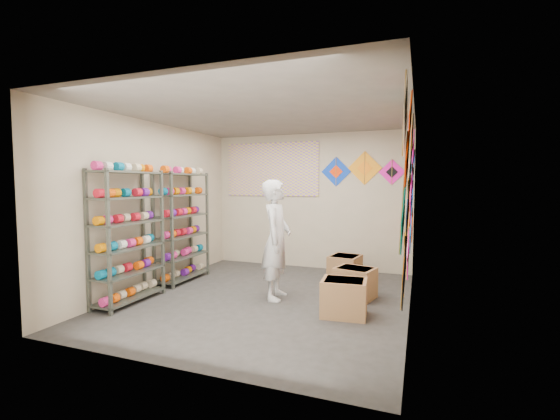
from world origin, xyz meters
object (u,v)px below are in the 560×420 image
at_px(carton_b, 355,283).
at_px(shopkeeper, 276,240).
at_px(shelf_rack_back, 182,227).
at_px(carton_a, 344,298).
at_px(shelf_rack_front, 128,237).
at_px(carton_c, 345,269).

bearing_deg(carton_b, shopkeeper, -143.87).
relative_size(shopkeeper, carton_b, 3.19).
xyz_separation_m(shelf_rack_back, carton_b, (3.00, 0.05, -0.72)).
bearing_deg(carton_a, shelf_rack_back, 160.62).
distance_m(shelf_rack_back, shopkeeper, 1.95).
relative_size(shelf_rack_front, carton_b, 3.45).
relative_size(shelf_rack_back, carton_a, 3.37).
bearing_deg(shopkeeper, carton_c, -37.96).
height_order(shelf_rack_front, shelf_rack_back, same).
bearing_deg(shelf_rack_back, shopkeeper, -11.26).
xyz_separation_m(carton_b, carton_c, (-0.31, 0.85, 0.00)).
relative_size(shelf_rack_front, carton_c, 3.61).
relative_size(shelf_rack_front, carton_a, 3.37).
bearing_deg(carton_a, shelf_rack_front, -174.90).
bearing_deg(shelf_rack_back, carton_a, -14.37).
bearing_deg(shelf_rack_front, shelf_rack_back, 90.00).
height_order(shelf_rack_front, carton_b, shelf_rack_front).
xyz_separation_m(carton_a, carton_b, (0.01, 0.82, -0.01)).
xyz_separation_m(shopkeeper, carton_b, (1.09, 0.43, -0.65)).
bearing_deg(carton_a, carton_c, 95.25).
distance_m(shelf_rack_front, shopkeeper, 2.12).
xyz_separation_m(shelf_rack_front, carton_b, (3.00, 1.35, -0.72)).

